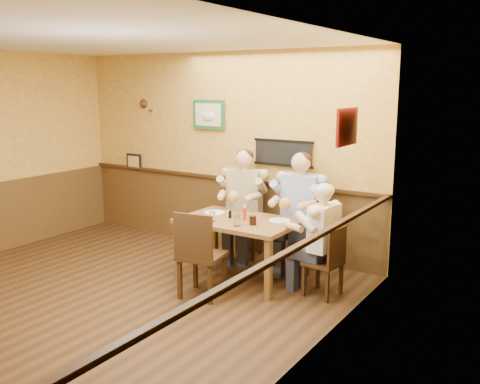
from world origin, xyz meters
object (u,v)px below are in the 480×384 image
(chair_right_end, at_px, (323,261))
(salt_shaker, at_px, (228,214))
(dining_table, at_px, (239,227))
(diner_tan_shirt, at_px, (245,209))
(water_glass_mid, at_px, (237,221))
(chair_back_left, at_px, (245,223))
(chair_back_right, at_px, (300,234))
(hot_sauce_bottle, at_px, (245,213))
(water_glass_left, at_px, (212,217))
(diner_blue_polo, at_px, (301,218))
(diner_white_elder, at_px, (323,246))
(pepper_shaker, at_px, (230,214))
(cola_tumbler, at_px, (253,220))
(chair_near_side, at_px, (202,253))

(chair_right_end, height_order, salt_shaker, salt_shaker)
(dining_table, xyz_separation_m, diner_tan_shirt, (-0.41, 0.78, 0.01))
(chair_right_end, distance_m, water_glass_mid, 1.07)
(chair_back_left, bearing_deg, chair_back_right, -19.03)
(hot_sauce_bottle, bearing_deg, water_glass_left, -141.31)
(chair_back_right, xyz_separation_m, diner_tan_shirt, (-0.89, 0.08, 0.19))
(diner_blue_polo, distance_m, water_glass_left, 1.18)
(chair_back_left, relative_size, diner_white_elder, 0.81)
(chair_back_right, xyz_separation_m, diner_white_elder, (0.60, -0.64, 0.10))
(water_glass_left, distance_m, pepper_shaker, 0.26)
(chair_right_end, height_order, cola_tumbler, cola_tumbler)
(salt_shaker, relative_size, pepper_shaker, 0.95)
(chair_right_end, relative_size, cola_tumbler, 7.56)
(chair_near_side, xyz_separation_m, pepper_shaker, (-0.08, 0.68, 0.30))
(dining_table, relative_size, chair_back_right, 1.46)
(dining_table, relative_size, water_glass_left, 12.63)
(cola_tumbler, xyz_separation_m, hot_sauce_bottle, (-0.20, 0.13, 0.03))
(chair_near_side, distance_m, diner_tan_shirt, 1.52)
(dining_table, distance_m, chair_back_right, 0.87)
(diner_tan_shirt, bearing_deg, pepper_shaker, -84.11)
(chair_right_end, height_order, diner_white_elder, diner_white_elder)
(chair_back_right, bearing_deg, cola_tumbler, -106.06)
(chair_right_end, height_order, pepper_shaker, pepper_shaker)
(chair_back_right, xyz_separation_m, chair_near_side, (-0.53, -1.38, 0.02))
(chair_back_left, relative_size, water_glass_mid, 7.58)
(diner_tan_shirt, height_order, hot_sauce_bottle, diner_tan_shirt)
(water_glass_mid, xyz_separation_m, cola_tumbler, (0.13, 0.13, -0.01))
(hot_sauce_bottle, height_order, pepper_shaker, hot_sauce_bottle)
(chair_back_right, relative_size, diner_blue_polo, 0.70)
(chair_back_right, distance_m, hot_sauce_bottle, 0.88)
(diner_white_elder, height_order, pepper_shaker, diner_white_elder)
(hot_sauce_bottle, bearing_deg, dining_table, 179.88)
(diner_blue_polo, bearing_deg, chair_back_left, 172.75)
(diner_blue_polo, bearing_deg, pepper_shaker, -133.16)
(diner_tan_shirt, bearing_deg, water_glass_mid, -75.90)
(water_glass_mid, height_order, pepper_shaker, water_glass_mid)
(pepper_shaker, bearing_deg, chair_right_end, 2.79)
(dining_table, distance_m, chair_right_end, 1.12)
(diner_tan_shirt, bearing_deg, dining_table, -76.37)
(chair_back_left, xyz_separation_m, water_glass_mid, (0.56, -1.04, 0.34))
(water_glass_left, xyz_separation_m, hot_sauce_bottle, (0.30, 0.24, 0.03))
(chair_near_side, bearing_deg, hot_sauce_bottle, -110.41)
(diner_tan_shirt, xyz_separation_m, diner_white_elder, (1.50, -0.72, -0.09))
(diner_tan_shirt, bearing_deg, chair_back_left, 0.00)
(chair_near_side, xyz_separation_m, water_glass_left, (-0.17, 0.44, 0.31))
(dining_table, xyz_separation_m, hot_sauce_bottle, (0.08, -0.00, 0.18))
(diner_tan_shirt, bearing_deg, chair_right_end, -39.80)
(chair_right_end, height_order, water_glass_mid, water_glass_mid)
(chair_back_left, height_order, hot_sauce_bottle, chair_back_left)
(water_glass_left, bearing_deg, chair_right_end, 12.81)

